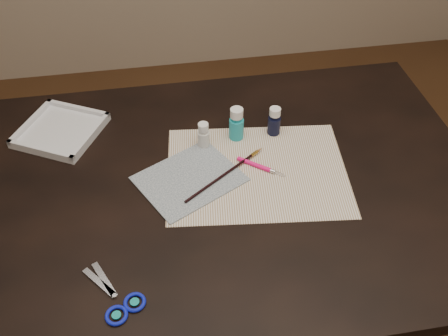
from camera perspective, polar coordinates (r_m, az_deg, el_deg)
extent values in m
cube|color=#422614|center=(1.85, 0.00, -18.29)|extent=(3.50, 3.50, 0.02)
cube|color=black|center=(1.52, 0.00, -11.56)|extent=(1.30, 0.90, 0.75)
cube|color=white|center=(1.26, 3.78, -0.34)|extent=(0.49, 0.39, 0.00)
cube|color=#13263D|center=(1.24, -3.97, -1.24)|extent=(0.30, 0.28, 0.00)
cylinder|color=silver|center=(1.31, -2.35, 3.74)|extent=(0.04, 0.04, 0.08)
cylinder|color=teal|center=(1.33, 1.43, 5.08)|extent=(0.04, 0.04, 0.10)
cylinder|color=black|center=(1.35, 5.77, 5.35)|extent=(0.03, 0.03, 0.08)
cube|color=silver|center=(1.44, -18.18, 4.16)|extent=(0.27, 0.27, 0.02)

